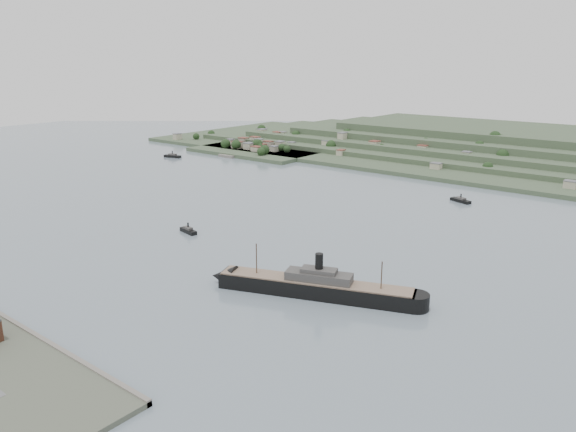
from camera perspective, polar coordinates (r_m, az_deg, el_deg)
The scene contains 6 objects.
ground at distance 361.73m, azimuth -5.92°, elevation -1.84°, with size 1400.00×1400.00×0.00m, color slate.
far_peninsula at distance 679.64m, azimuth 19.97°, elevation 6.64°, with size 760.00×309.00×30.00m.
steamship at distance 268.45m, azimuth 2.19°, elevation -7.09°, with size 102.50×47.33×25.62m.
tugboat at distance 367.47m, azimuth -10.10°, elevation -1.45°, with size 15.84×7.06×6.90m.
ferry_west at distance 651.23m, azimuth -11.65°, elevation 6.00°, with size 20.91×10.80×7.55m.
ferry_east at distance 459.20m, azimuth 17.13°, elevation 1.55°, with size 18.22×10.66×6.60m.
Camera 1 is at (243.72, -243.98, 109.18)m, focal length 35.00 mm.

